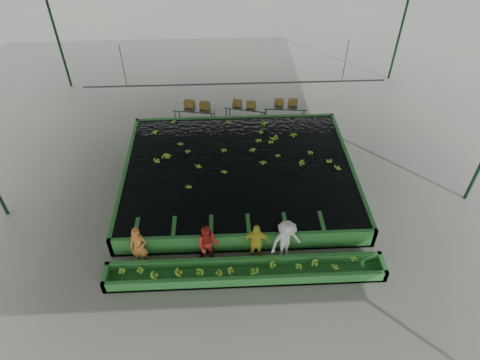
{
  "coord_description": "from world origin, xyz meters",
  "views": [
    {
      "loc": [
        -0.64,
        -12.81,
        12.82
      ],
      "look_at": [
        0.0,
        0.5,
        1.0
      ],
      "focal_mm": 32.0,
      "sensor_mm": 36.0,
      "label": 1
    }
  ],
  "objects_px": {
    "packing_table_mid": "(245,113)",
    "box_stack_left": "(197,107)",
    "packing_table_right": "(285,113)",
    "box_stack_right": "(286,104)",
    "flotation_tank": "(239,174)",
    "packing_table_left": "(195,115)",
    "box_stack_mid": "(244,106)",
    "worker_a": "(139,247)",
    "worker_d": "(286,241)",
    "worker_b": "(208,245)",
    "worker_c": "(256,243)",
    "sorting_trough": "(245,272)"
  },
  "relations": [
    {
      "from": "worker_a",
      "to": "packing_table_left",
      "type": "distance_m",
      "value": 9.27
    },
    {
      "from": "packing_table_left",
      "to": "box_stack_left",
      "type": "relative_size",
      "value": 1.6
    },
    {
      "from": "worker_c",
      "to": "box_stack_left",
      "type": "xyz_separation_m",
      "value": [
        -2.35,
        9.16,
        0.09
      ]
    },
    {
      "from": "packing_table_right",
      "to": "box_stack_left",
      "type": "xyz_separation_m",
      "value": [
        -4.58,
        0.07,
        0.47
      ]
    },
    {
      "from": "worker_d",
      "to": "worker_b",
      "type": "bearing_deg",
      "value": 157.82
    },
    {
      "from": "flotation_tank",
      "to": "box_stack_left",
      "type": "xyz_separation_m",
      "value": [
        -1.94,
        4.86,
        0.52
      ]
    },
    {
      "from": "sorting_trough",
      "to": "packing_table_mid",
      "type": "xyz_separation_m",
      "value": [
        0.57,
        9.97,
        0.23
      ]
    },
    {
      "from": "worker_a",
      "to": "box_stack_mid",
      "type": "distance_m",
      "value": 10.1
    },
    {
      "from": "packing_table_mid",
      "to": "box_stack_left",
      "type": "distance_m",
      "value": 2.56
    },
    {
      "from": "packing_table_right",
      "to": "box_stack_mid",
      "type": "relative_size",
      "value": 1.84
    },
    {
      "from": "worker_d",
      "to": "box_stack_right",
      "type": "bearing_deg",
      "value": 60.56
    },
    {
      "from": "box_stack_mid",
      "to": "box_stack_right",
      "type": "bearing_deg",
      "value": 0.22
    },
    {
      "from": "sorting_trough",
      "to": "packing_table_left",
      "type": "height_order",
      "value": "packing_table_left"
    },
    {
      "from": "packing_table_mid",
      "to": "box_stack_right",
      "type": "relative_size",
      "value": 1.81
    },
    {
      "from": "flotation_tank",
      "to": "worker_b",
      "type": "bearing_deg",
      "value": -106.92
    },
    {
      "from": "flotation_tank",
      "to": "packing_table_left",
      "type": "relative_size",
      "value": 4.7
    },
    {
      "from": "flotation_tank",
      "to": "worker_b",
      "type": "height_order",
      "value": "worker_b"
    },
    {
      "from": "sorting_trough",
      "to": "packing_table_right",
      "type": "relative_size",
      "value": 4.57
    },
    {
      "from": "worker_a",
      "to": "worker_d",
      "type": "xyz_separation_m",
      "value": [
        5.29,
        0.0,
        0.04
      ]
    },
    {
      "from": "flotation_tank",
      "to": "worker_a",
      "type": "xyz_separation_m",
      "value": [
        -3.79,
        -4.3,
        0.43
      ]
    },
    {
      "from": "sorting_trough",
      "to": "worker_a",
      "type": "height_order",
      "value": "worker_a"
    },
    {
      "from": "worker_c",
      "to": "packing_table_mid",
      "type": "bearing_deg",
      "value": 91.88
    },
    {
      "from": "worker_a",
      "to": "packing_table_mid",
      "type": "distance_m",
      "value": 10.16
    },
    {
      "from": "flotation_tank",
      "to": "box_stack_right",
      "type": "height_order",
      "value": "box_stack_right"
    },
    {
      "from": "worker_b",
      "to": "box_stack_left",
      "type": "height_order",
      "value": "worker_b"
    },
    {
      "from": "worker_a",
      "to": "worker_b",
      "type": "bearing_deg",
      "value": 6.03
    },
    {
      "from": "sorting_trough",
      "to": "worker_c",
      "type": "distance_m",
      "value": 1.1
    },
    {
      "from": "box_stack_mid",
      "to": "box_stack_right",
      "type": "height_order",
      "value": "box_stack_right"
    },
    {
      "from": "box_stack_left",
      "to": "worker_c",
      "type": "bearing_deg",
      "value": -75.62
    },
    {
      "from": "sorting_trough",
      "to": "worker_d",
      "type": "xyz_separation_m",
      "value": [
        1.51,
        0.8,
        0.67
      ]
    },
    {
      "from": "worker_d",
      "to": "packing_table_left",
      "type": "height_order",
      "value": "worker_d"
    },
    {
      "from": "sorting_trough",
      "to": "packing_table_mid",
      "type": "bearing_deg",
      "value": 86.73
    },
    {
      "from": "sorting_trough",
      "to": "packing_table_left",
      "type": "distance_m",
      "value": 10.12
    },
    {
      "from": "sorting_trough",
      "to": "box_stack_mid",
      "type": "xyz_separation_m",
      "value": [
        0.5,
        9.94,
        0.72
      ]
    },
    {
      "from": "worker_d",
      "to": "packing_table_left",
      "type": "relative_size",
      "value": 0.87
    },
    {
      "from": "flotation_tank",
      "to": "worker_d",
      "type": "height_order",
      "value": "worker_d"
    },
    {
      "from": "worker_b",
      "to": "box_stack_right",
      "type": "relative_size",
      "value": 1.48
    },
    {
      "from": "sorting_trough",
      "to": "box_stack_left",
      "type": "distance_m",
      "value": 10.17
    },
    {
      "from": "flotation_tank",
      "to": "packing_table_mid",
      "type": "height_order",
      "value": "packing_table_mid"
    },
    {
      "from": "worker_b",
      "to": "box_stack_mid",
      "type": "xyz_separation_m",
      "value": [
        1.81,
        9.14,
        0.1
      ]
    },
    {
      "from": "worker_a",
      "to": "worker_d",
      "type": "height_order",
      "value": "worker_d"
    },
    {
      "from": "worker_b",
      "to": "packing_table_mid",
      "type": "height_order",
      "value": "worker_b"
    },
    {
      "from": "worker_d",
      "to": "packing_table_right",
      "type": "xyz_separation_m",
      "value": [
        1.13,
        9.09,
        -0.42
      ]
    },
    {
      "from": "worker_a",
      "to": "box_stack_right",
      "type": "xyz_separation_m",
      "value": [
        6.46,
        9.15,
        0.12
      ]
    },
    {
      "from": "packing_table_right",
      "to": "box_stack_left",
      "type": "distance_m",
      "value": 4.6
    },
    {
      "from": "packing_table_mid",
      "to": "box_stack_mid",
      "type": "height_order",
      "value": "box_stack_mid"
    },
    {
      "from": "packing_table_left",
      "to": "packing_table_right",
      "type": "height_order",
      "value": "packing_table_right"
    },
    {
      "from": "worker_c",
      "to": "box_stack_right",
      "type": "distance_m",
      "value": 9.43
    },
    {
      "from": "worker_b",
      "to": "worker_c",
      "type": "distance_m",
      "value": 1.72
    },
    {
      "from": "worker_c",
      "to": "worker_d",
      "type": "xyz_separation_m",
      "value": [
        1.1,
        0.0,
        0.04
      ]
    }
  ]
}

